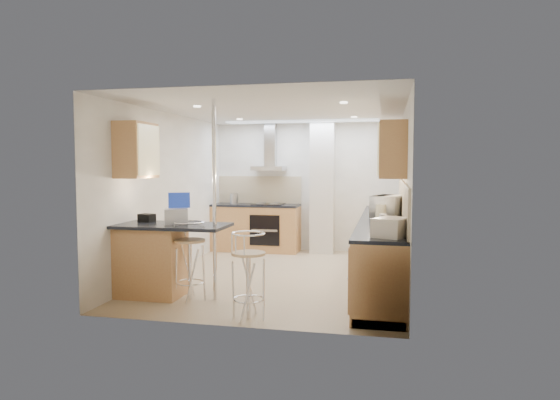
% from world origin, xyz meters
% --- Properties ---
extents(ground, '(4.80, 4.80, 0.00)m').
position_xyz_m(ground, '(0.00, 0.00, 0.00)').
color(ground, tan).
rests_on(ground, ground).
extents(room_shell, '(3.64, 4.84, 2.51)m').
position_xyz_m(room_shell, '(0.32, 0.38, 1.54)').
color(room_shell, silver).
rests_on(room_shell, ground).
extents(right_counter, '(0.63, 4.40, 0.92)m').
position_xyz_m(right_counter, '(1.50, 0.00, 0.46)').
color(right_counter, '#BC7D4B').
rests_on(right_counter, ground).
extents(back_counter, '(1.70, 0.63, 0.92)m').
position_xyz_m(back_counter, '(-0.95, 2.10, 0.46)').
color(back_counter, '#BC7D4B').
rests_on(back_counter, ground).
extents(peninsula, '(1.47, 0.72, 0.94)m').
position_xyz_m(peninsula, '(-1.12, -1.45, 0.48)').
color(peninsula, '#BC7D4B').
rests_on(peninsula, ground).
extents(microwave, '(0.57, 0.69, 0.32)m').
position_xyz_m(microwave, '(1.60, 0.13, 1.08)').
color(microwave, white).
rests_on(microwave, right_counter).
extents(laptop, '(0.35, 0.31, 0.20)m').
position_xyz_m(laptop, '(-1.05, -1.43, 1.04)').
color(laptop, '#ABADB4').
rests_on(laptop, peninsula).
extents(bag, '(0.23, 0.19, 0.11)m').
position_xyz_m(bag, '(-1.53, -1.29, 0.99)').
color(bag, black).
rests_on(bag, peninsula).
extents(bar_stool_near, '(0.50, 0.50, 1.00)m').
position_xyz_m(bar_stool_near, '(-0.83, -1.53, 0.50)').
color(bar_stool_near, tan).
rests_on(bar_stool_near, ground).
extents(bar_stool_end, '(0.54, 0.54, 0.97)m').
position_xyz_m(bar_stool_end, '(0.09, -2.10, 0.48)').
color(bar_stool_end, tan).
rests_on(bar_stool_end, ground).
extents(jar_a, '(0.14, 0.14, 0.20)m').
position_xyz_m(jar_a, '(1.55, 1.03, 1.02)').
color(jar_a, silver).
rests_on(jar_a, right_counter).
extents(jar_b, '(0.12, 0.12, 0.14)m').
position_xyz_m(jar_b, '(1.58, 1.04, 0.99)').
color(jar_b, silver).
rests_on(jar_b, right_counter).
extents(jar_c, '(0.14, 0.14, 0.22)m').
position_xyz_m(jar_c, '(1.48, -0.19, 1.03)').
color(jar_c, '#C0BC99').
rests_on(jar_c, right_counter).
extents(jar_d, '(0.11, 0.11, 0.13)m').
position_xyz_m(jar_d, '(1.51, -0.65, 0.98)').
color(jar_d, white).
rests_on(jar_d, right_counter).
extents(bread_bin, '(0.44, 0.48, 0.20)m').
position_xyz_m(bread_bin, '(1.61, -1.84, 1.02)').
color(bread_bin, silver).
rests_on(bread_bin, right_counter).
extents(kettle, '(0.16, 0.16, 0.20)m').
position_xyz_m(kettle, '(-1.39, 2.09, 1.02)').
color(kettle, '#A5A7AA').
rests_on(kettle, back_counter).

